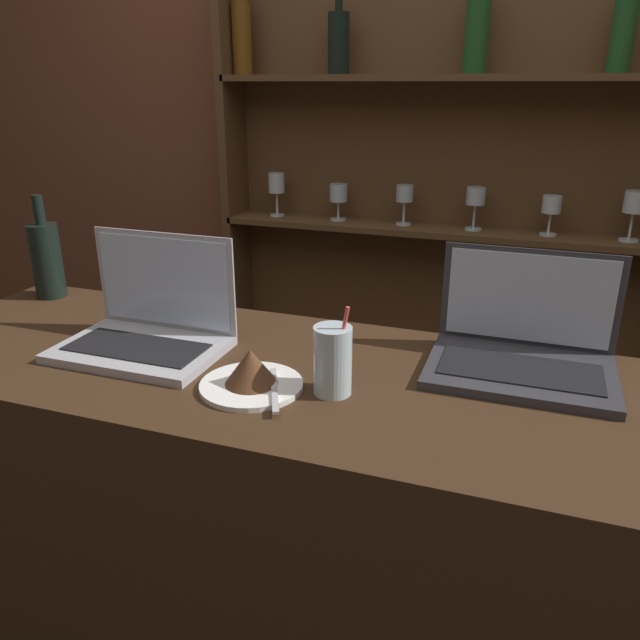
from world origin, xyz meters
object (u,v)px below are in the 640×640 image
laptop_far (523,347)px  cake_plate (251,374)px  water_glass (333,360)px  laptop_near (149,324)px  wine_bottle_dark (46,259)px

laptop_far → cake_plate: laptop_far is taller
laptop_far → water_glass: size_ratio=2.06×
laptop_near → laptop_far: (0.74, 0.15, -0.01)m
water_glass → wine_bottle_dark: bearing=162.6°
cake_plate → water_glass: (0.15, 0.03, 0.03)m
laptop_near → laptop_far: bearing=11.5°
wine_bottle_dark → laptop_near: bearing=-24.7°
water_glass → wine_bottle_dark: 0.91m
cake_plate → wine_bottle_dark: 0.79m
laptop_near → water_glass: bearing=-9.3°
laptop_far → wine_bottle_dark: 1.18m
laptop_near → laptop_far: laptop_near is taller
wine_bottle_dark → water_glass: bearing=-17.4°
laptop_far → cake_plate: (-0.46, -0.25, -0.02)m
laptop_far → cake_plate: 0.53m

